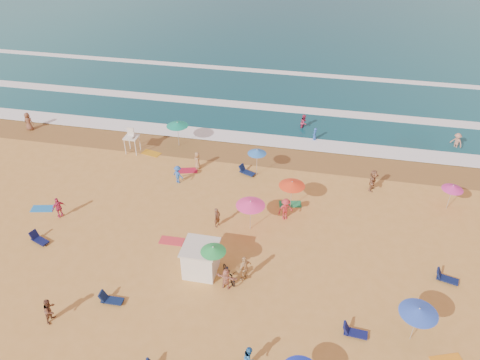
# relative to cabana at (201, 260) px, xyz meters

# --- Properties ---
(ground) EXTENTS (220.00, 220.00, 0.00)m
(ground) POSITION_rel_cabana_xyz_m (-2.00, 2.51, -1.00)
(ground) COLOR gold
(ground) RESTS_ON ground
(wet_sand) EXTENTS (220.00, 220.00, 0.00)m
(wet_sand) POSITION_rel_cabana_xyz_m (-2.00, 15.01, -0.99)
(wet_sand) COLOR olive
(wet_sand) RESTS_ON ground
(surf_foam) EXTENTS (200.00, 18.70, 0.05)m
(surf_foam) POSITION_rel_cabana_xyz_m (-2.00, 23.83, -0.90)
(surf_foam) COLOR white
(surf_foam) RESTS_ON ground
(cabana) EXTENTS (2.00, 2.00, 2.00)m
(cabana) POSITION_rel_cabana_xyz_m (0.00, 0.00, 0.00)
(cabana) COLOR white
(cabana) RESTS_ON ground
(cabana_roof) EXTENTS (2.20, 2.20, 0.12)m
(cabana_roof) POSITION_rel_cabana_xyz_m (0.00, 0.00, 1.06)
(cabana_roof) COLOR silver
(cabana_roof) RESTS_ON cabana
(bicycle) EXTENTS (1.62, 1.93, 0.99)m
(bicycle) POSITION_rel_cabana_xyz_m (1.90, -0.30, -0.50)
(bicycle) COLOR black
(bicycle) RESTS_ON ground
(lifeguard_stand) EXTENTS (1.20, 1.20, 2.10)m
(lifeguard_stand) POSITION_rel_cabana_xyz_m (-10.02, 13.09, 0.05)
(lifeguard_stand) COLOR white
(lifeguard_stand) RESTS_ON ground
(beach_umbrellas) EXTENTS (56.26, 28.65, 0.74)m
(beach_umbrellas) POSITION_rel_cabana_xyz_m (2.31, 1.67, 1.22)
(beach_umbrellas) COLOR #FFA215
(beach_umbrellas) RESTS_ON ground
(loungers) EXTENTS (47.61, 19.84, 0.34)m
(loungers) POSITION_rel_cabana_xyz_m (2.73, -0.16, -0.83)
(loungers) COLOR #0F124B
(loungers) RESTS_ON ground
(towels) EXTENTS (50.04, 27.16, 0.03)m
(towels) POSITION_rel_cabana_xyz_m (-0.61, 1.03, -0.98)
(towels) COLOR #D2561A
(towels) RESTS_ON ground
(beachgoers) EXTENTS (47.91, 27.78, 2.12)m
(beachgoers) POSITION_rel_cabana_xyz_m (-0.29, 7.67, -0.20)
(beachgoers) COLOR blue
(beachgoers) RESTS_ON ground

